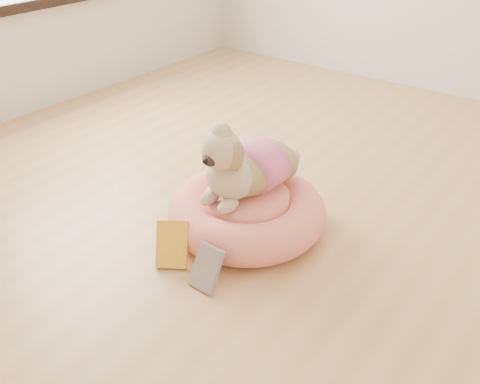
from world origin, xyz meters
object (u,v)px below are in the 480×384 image
Objects in this scene: dog at (245,153)px; book_white at (206,268)px; book_yellow at (172,244)px; pet_bed at (247,212)px.

dog is 0.52m from book_white.
book_white is (0.13, -0.41, -0.29)m from dog.
dog is 2.94× the size of book_white.
pet_bed is at bearing 42.11° from book_yellow.
book_yellow is at bearing -98.22° from dog.
pet_bed is at bearing -27.15° from dog.
dog is at bearing 45.01° from book_yellow.
book_yellow is 1.10× the size of book_white.
dog reaches higher than book_white.
book_yellow is (-0.08, -0.39, -0.28)m from dog.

